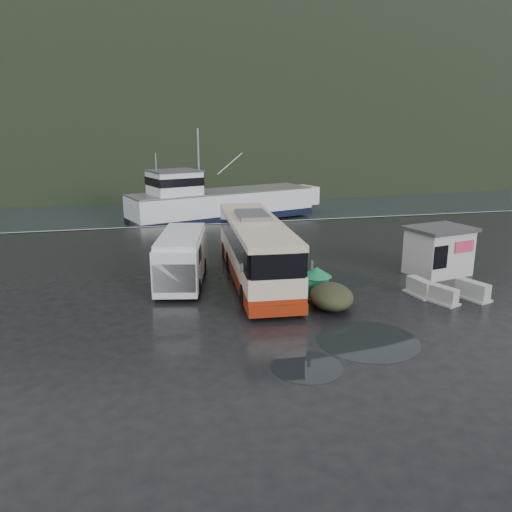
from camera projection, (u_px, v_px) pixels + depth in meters
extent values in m
plane|color=black|center=(251.00, 301.00, 24.42)|extent=(160.00, 160.00, 0.00)
cube|color=black|center=(158.00, 159.00, 128.03)|extent=(300.00, 180.00, 0.02)
cube|color=#999993|center=(201.00, 225.00, 43.26)|extent=(160.00, 0.60, 1.50)
ellipsoid|color=black|center=(166.00, 142.00, 262.10)|extent=(780.00, 540.00, 570.00)
cylinder|color=black|center=(368.00, 341.00, 19.96)|extent=(4.13, 4.13, 0.01)
cylinder|color=black|center=(307.00, 367.00, 17.79)|extent=(2.61, 2.61, 0.01)
cylinder|color=black|center=(339.00, 279.00, 27.93)|extent=(3.47, 3.47, 0.01)
cylinder|color=black|center=(263.00, 276.00, 28.42)|extent=(3.32, 3.32, 0.01)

